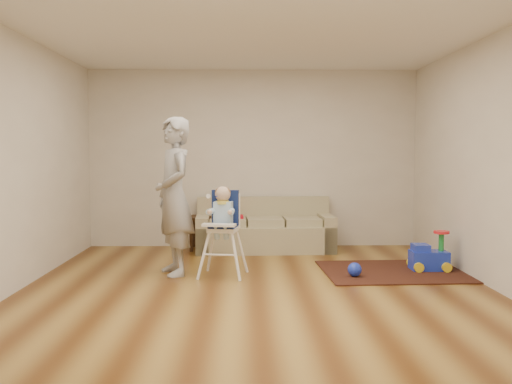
{
  "coord_description": "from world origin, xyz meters",
  "views": [
    {
      "loc": [
        -0.13,
        -6.0,
        1.45
      ],
      "look_at": [
        0.0,
        0.4,
        1.0
      ],
      "focal_mm": 40.0,
      "sensor_mm": 36.0,
      "label": 1
    }
  ],
  "objects_px": {
    "ride_on_toy": "(429,250)",
    "high_chair": "(223,233)",
    "toy_ball": "(355,270)",
    "adult": "(174,196)",
    "sofa": "(265,225)",
    "side_table": "(207,233)"
  },
  "relations": [
    {
      "from": "sofa",
      "to": "adult",
      "type": "xyz_separation_m",
      "value": [
        -1.12,
        -1.6,
        0.54
      ]
    },
    {
      "from": "side_table",
      "to": "ride_on_toy",
      "type": "xyz_separation_m",
      "value": [
        2.81,
        -1.63,
        0.01
      ]
    },
    {
      "from": "high_chair",
      "to": "adult",
      "type": "bearing_deg",
      "value": -179.86
    },
    {
      "from": "ride_on_toy",
      "to": "high_chair",
      "type": "relative_size",
      "value": 0.45
    },
    {
      "from": "toy_ball",
      "to": "high_chair",
      "type": "height_order",
      "value": "high_chair"
    },
    {
      "from": "ride_on_toy",
      "to": "adult",
      "type": "bearing_deg",
      "value": -177.23
    },
    {
      "from": "sofa",
      "to": "ride_on_toy",
      "type": "height_order",
      "value": "sofa"
    },
    {
      "from": "high_chair",
      "to": "adult",
      "type": "height_order",
      "value": "adult"
    },
    {
      "from": "high_chair",
      "to": "toy_ball",
      "type": "bearing_deg",
      "value": 4.95
    },
    {
      "from": "toy_ball",
      "to": "sofa",
      "type": "bearing_deg",
      "value": 118.02
    },
    {
      "from": "side_table",
      "to": "ride_on_toy",
      "type": "distance_m",
      "value": 3.25
    },
    {
      "from": "sofa",
      "to": "adult",
      "type": "height_order",
      "value": "adult"
    },
    {
      "from": "sofa",
      "to": "side_table",
      "type": "relative_size",
      "value": 4.12
    },
    {
      "from": "side_table",
      "to": "adult",
      "type": "distance_m",
      "value": 1.91
    },
    {
      "from": "sofa",
      "to": "side_table",
      "type": "distance_m",
      "value": 0.88
    },
    {
      "from": "toy_ball",
      "to": "high_chair",
      "type": "relative_size",
      "value": 0.15
    },
    {
      "from": "ride_on_toy",
      "to": "toy_ball",
      "type": "distance_m",
      "value": 1.06
    },
    {
      "from": "ride_on_toy",
      "to": "high_chair",
      "type": "height_order",
      "value": "high_chair"
    },
    {
      "from": "sofa",
      "to": "ride_on_toy",
      "type": "relative_size",
      "value": 4.2
    },
    {
      "from": "side_table",
      "to": "high_chair",
      "type": "distance_m",
      "value": 1.91
    },
    {
      "from": "sofa",
      "to": "ride_on_toy",
      "type": "xyz_separation_m",
      "value": [
        1.96,
        -1.47,
        -0.13
      ]
    },
    {
      "from": "toy_ball",
      "to": "high_chair",
      "type": "distance_m",
      "value": 1.58
    }
  ]
}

